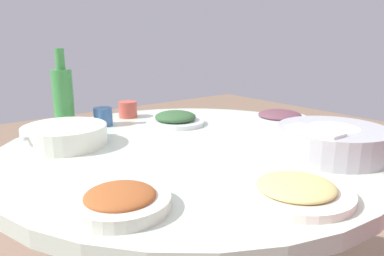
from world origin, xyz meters
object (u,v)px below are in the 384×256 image
rice_bowl (332,141)px  dish_stirfry (120,200)px  soup_bowl (65,136)px  round_dining_table (191,182)px  dish_greens (175,119)px  tea_cup_far (128,109)px  dish_noodles (296,190)px  dish_eggplant (280,117)px  tea_cup_near (103,117)px  green_bottle (63,96)px

rice_bowl → dish_stirfry: rice_bowl is taller
soup_bowl → round_dining_table: bearing=142.5°
dish_greens → tea_cup_far: tea_cup_far is taller
dish_noodles → dish_eggplant: (-0.51, -0.45, 0.00)m
dish_stirfry → tea_cup_near: (-0.27, -0.65, 0.01)m
green_bottle → tea_cup_far: size_ratio=3.84×
dish_noodles → dish_eggplant: dish_eggplant is taller
green_bottle → tea_cup_far: green_bottle is taller
soup_bowl → dish_noodles: 0.70m
dish_noodles → tea_cup_far: tea_cup_far is taller
soup_bowl → dish_eggplant: size_ratio=1.18×
tea_cup_far → rice_bowl: bearing=104.9°
dish_noodles → tea_cup_far: bearing=-96.1°
dish_eggplant → tea_cup_far: (0.42, -0.44, 0.01)m
green_bottle → rice_bowl: bearing=121.4°
dish_greens → green_bottle: (0.34, -0.21, 0.09)m
rice_bowl → soup_bowl: 0.78m
rice_bowl → dish_eggplant: size_ratio=1.37×
rice_bowl → green_bottle: 0.91m
round_dining_table → dish_noodles: dish_noodles is taller
soup_bowl → tea_cup_near: 0.26m
soup_bowl → green_bottle: bearing=-109.7°
round_dining_table → tea_cup_near: 0.44m
round_dining_table → dish_eggplant: (-0.46, -0.03, 0.14)m
round_dining_table → soup_bowl: size_ratio=4.41×
dish_greens → tea_cup_near: (0.22, -0.15, 0.01)m
rice_bowl → green_bottle: (0.47, -0.77, 0.07)m
dish_stirfry → dish_eggplant: bearing=-161.3°
round_dining_table → dish_eggplant: 0.48m
dish_noodles → green_bottle: 0.90m
rice_bowl → tea_cup_near: 0.80m
round_dining_table → tea_cup_near: tea_cup_near is taller
dish_noodles → green_bottle: green_bottle is taller
dish_noodles → dish_stirfry: bearing=-29.0°
dish_stirfry → dish_greens: bearing=-134.5°
rice_bowl → dish_greens: size_ratio=1.40×
round_dining_table → green_bottle: 0.56m
dish_stirfry → dish_greens: dish_greens is taller
dish_greens → dish_eggplant: 0.40m
rice_bowl → dish_noodles: (0.30, 0.11, -0.03)m
rice_bowl → dish_eggplant: (-0.21, -0.35, -0.02)m
green_bottle → dish_stirfry: bearing=78.3°
dish_greens → green_bottle: green_bottle is taller
dish_stirfry → green_bottle: bearing=-101.7°
dish_greens → tea_cup_far: (0.08, -0.22, 0.01)m
green_bottle → dish_noodles: bearing=100.7°
tea_cup_near → round_dining_table: bearing=104.6°
dish_stirfry → tea_cup_near: bearing=-112.4°
dish_greens → dish_noodles: size_ratio=0.91×
rice_bowl → tea_cup_near: size_ratio=4.42×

